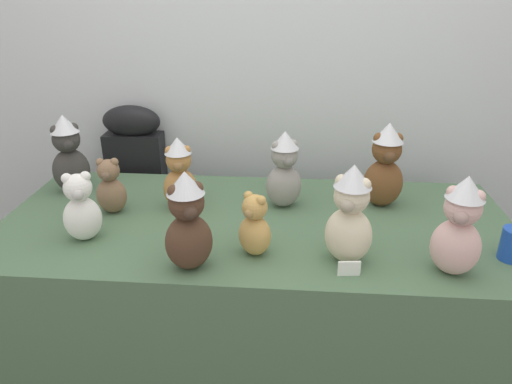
{
  "coord_description": "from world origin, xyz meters",
  "views": [
    {
      "loc": [
        0.13,
        -1.34,
        1.6
      ],
      "look_at": [
        0.0,
        0.25,
        0.87
      ],
      "focal_mm": 33.18,
      "sensor_mm": 36.0,
      "label": 1
    }
  ],
  "objects_px": {
    "instrument_case": "(141,204)",
    "teddy_bear_chestnut": "(385,166)",
    "teddy_bear_mocha": "(111,188)",
    "teddy_bear_charcoal": "(69,155)",
    "display_table": "(256,301)",
    "teddy_bear_cream": "(350,216)",
    "teddy_bear_ash": "(284,171)",
    "teddy_bear_cocoa": "(188,222)",
    "teddy_bear_blush": "(459,227)",
    "teddy_bear_honey": "(255,226)",
    "teddy_bear_caramel": "(180,174)",
    "teddy_bear_snow": "(81,209)"
  },
  "relations": [
    {
      "from": "teddy_bear_mocha",
      "to": "teddy_bear_snow",
      "type": "bearing_deg",
      "value": -103.06
    },
    {
      "from": "teddy_bear_caramel",
      "to": "teddy_bear_mocha",
      "type": "relative_size",
      "value": 1.31
    },
    {
      "from": "instrument_case",
      "to": "teddy_bear_mocha",
      "type": "bearing_deg",
      "value": -82.76
    },
    {
      "from": "display_table",
      "to": "teddy_bear_snow",
      "type": "bearing_deg",
      "value": -162.76
    },
    {
      "from": "teddy_bear_honey",
      "to": "display_table",
      "type": "bearing_deg",
      "value": 126.96
    },
    {
      "from": "teddy_bear_honey",
      "to": "teddy_bear_mocha",
      "type": "relative_size",
      "value": 0.98
    },
    {
      "from": "teddy_bear_blush",
      "to": "teddy_bear_charcoal",
      "type": "relative_size",
      "value": 0.97
    },
    {
      "from": "teddy_bear_cream",
      "to": "teddy_bear_snow",
      "type": "relative_size",
      "value": 1.33
    },
    {
      "from": "display_table",
      "to": "teddy_bear_snow",
      "type": "height_order",
      "value": "teddy_bear_snow"
    },
    {
      "from": "teddy_bear_snow",
      "to": "teddy_bear_cream",
      "type": "bearing_deg",
      "value": -26.25
    },
    {
      "from": "teddy_bear_mocha",
      "to": "display_table",
      "type": "bearing_deg",
      "value": -9.68
    },
    {
      "from": "teddy_bear_cocoa",
      "to": "teddy_bear_caramel",
      "type": "distance_m",
      "value": 0.44
    },
    {
      "from": "instrument_case",
      "to": "teddy_bear_chestnut",
      "type": "bearing_deg",
      "value": -19.59
    },
    {
      "from": "teddy_bear_chestnut",
      "to": "teddy_bear_mocha",
      "type": "relative_size",
      "value": 1.52
    },
    {
      "from": "teddy_bear_blush",
      "to": "teddy_bear_honey",
      "type": "distance_m",
      "value": 0.63
    },
    {
      "from": "instrument_case",
      "to": "teddy_bear_chestnut",
      "type": "height_order",
      "value": "teddy_bear_chestnut"
    },
    {
      "from": "teddy_bear_cocoa",
      "to": "teddy_bear_snow",
      "type": "xyz_separation_m",
      "value": [
        -0.41,
        0.15,
        -0.04
      ]
    },
    {
      "from": "instrument_case",
      "to": "teddy_bear_ash",
      "type": "xyz_separation_m",
      "value": [
        0.74,
        -0.42,
        0.38
      ]
    },
    {
      "from": "display_table",
      "to": "teddy_bear_charcoal",
      "type": "xyz_separation_m",
      "value": [
        -0.81,
        0.22,
        0.54
      ]
    },
    {
      "from": "teddy_bear_chestnut",
      "to": "display_table",
      "type": "bearing_deg",
      "value": -163.59
    },
    {
      "from": "teddy_bear_honey",
      "to": "teddy_bear_caramel",
      "type": "xyz_separation_m",
      "value": [
        -0.32,
        0.32,
        0.04
      ]
    },
    {
      "from": "teddy_bear_cocoa",
      "to": "teddy_bear_charcoal",
      "type": "relative_size",
      "value": 0.98
    },
    {
      "from": "display_table",
      "to": "teddy_bear_blush",
      "type": "bearing_deg",
      "value": -24.83
    },
    {
      "from": "teddy_bear_charcoal",
      "to": "teddy_bear_cream",
      "type": "bearing_deg",
      "value": -55.83
    },
    {
      "from": "teddy_bear_mocha",
      "to": "teddy_bear_charcoal",
      "type": "bearing_deg",
      "value": 135.63
    },
    {
      "from": "teddy_bear_ash",
      "to": "teddy_bear_chestnut",
      "type": "xyz_separation_m",
      "value": [
        0.39,
        0.04,
        0.01
      ]
    },
    {
      "from": "teddy_bear_snow",
      "to": "teddy_bear_honey",
      "type": "distance_m",
      "value": 0.61
    },
    {
      "from": "teddy_bear_cream",
      "to": "teddy_bear_ash",
      "type": "bearing_deg",
      "value": 138.85
    },
    {
      "from": "teddy_bear_caramel",
      "to": "teddy_bear_blush",
      "type": "bearing_deg",
      "value": -33.14
    },
    {
      "from": "display_table",
      "to": "teddy_bear_charcoal",
      "type": "relative_size",
      "value": 5.76
    },
    {
      "from": "teddy_bear_cocoa",
      "to": "teddy_bear_cream",
      "type": "bearing_deg",
      "value": -16.49
    },
    {
      "from": "instrument_case",
      "to": "teddy_bear_cream",
      "type": "distance_m",
      "value": 1.31
    },
    {
      "from": "teddy_bear_chestnut",
      "to": "teddy_bear_caramel",
      "type": "bearing_deg",
      "value": -177.11
    },
    {
      "from": "teddy_bear_cocoa",
      "to": "teddy_bear_caramel",
      "type": "height_order",
      "value": "teddy_bear_cocoa"
    },
    {
      "from": "display_table",
      "to": "teddy_bear_cream",
      "type": "relative_size",
      "value": 5.79
    },
    {
      "from": "instrument_case",
      "to": "teddy_bear_honey",
      "type": "xyz_separation_m",
      "value": [
        0.66,
        -0.79,
        0.33
      ]
    },
    {
      "from": "teddy_bear_blush",
      "to": "teddy_bear_caramel",
      "type": "relative_size",
      "value": 1.11
    },
    {
      "from": "teddy_bear_blush",
      "to": "teddy_bear_caramel",
      "type": "height_order",
      "value": "teddy_bear_blush"
    },
    {
      "from": "teddy_bear_charcoal",
      "to": "teddy_bear_chestnut",
      "type": "distance_m",
      "value": 1.3
    },
    {
      "from": "teddy_bear_caramel",
      "to": "teddy_bear_chestnut",
      "type": "relative_size",
      "value": 0.86
    },
    {
      "from": "teddy_bear_caramel",
      "to": "teddy_bear_mocha",
      "type": "xyz_separation_m",
      "value": [
        -0.26,
        -0.06,
        -0.04
      ]
    },
    {
      "from": "instrument_case",
      "to": "teddy_bear_ash",
      "type": "relative_size",
      "value": 3.34
    },
    {
      "from": "teddy_bear_charcoal",
      "to": "teddy_bear_caramel",
      "type": "xyz_separation_m",
      "value": [
        0.5,
        -0.13,
        -0.02
      ]
    },
    {
      "from": "teddy_bear_honey",
      "to": "teddy_bear_ash",
      "type": "bearing_deg",
      "value": 110.48
    },
    {
      "from": "instrument_case",
      "to": "display_table",
      "type": "bearing_deg",
      "value": -42.07
    },
    {
      "from": "teddy_bear_ash",
      "to": "teddy_bear_cocoa",
      "type": "bearing_deg",
      "value": -140.89
    },
    {
      "from": "teddy_bear_chestnut",
      "to": "instrument_case",
      "type": "bearing_deg",
      "value": 158.09
    },
    {
      "from": "teddy_bear_ash",
      "to": "teddy_bear_honey",
      "type": "relative_size",
      "value": 1.42
    },
    {
      "from": "display_table",
      "to": "teddy_bear_ash",
      "type": "height_order",
      "value": "teddy_bear_ash"
    },
    {
      "from": "teddy_bear_charcoal",
      "to": "teddy_bear_chestnut",
      "type": "relative_size",
      "value": 0.98
    }
  ]
}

